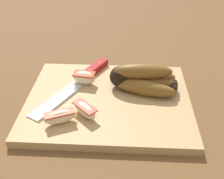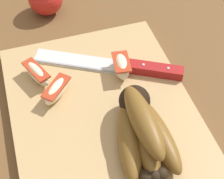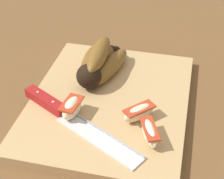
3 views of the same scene
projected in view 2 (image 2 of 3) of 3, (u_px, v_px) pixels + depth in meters
name	position (u px, v px, depth m)	size (l,w,h in m)	color
ground_plane	(102.00, 114.00, 0.61)	(6.00, 6.00, 0.00)	brown
cutting_board	(105.00, 110.00, 0.60)	(0.38, 0.30, 0.02)	tan
banana_bunch	(142.00, 129.00, 0.53)	(0.16, 0.10, 0.07)	black
chefs_knife	(129.00, 67.00, 0.65)	(0.16, 0.26, 0.02)	silver
apple_wedge_near	(121.00, 66.00, 0.63)	(0.06, 0.04, 0.04)	beige
apple_wedge_middle	(57.00, 90.00, 0.60)	(0.06, 0.06, 0.03)	beige
apple_wedge_far	(37.00, 73.00, 0.62)	(0.07, 0.05, 0.03)	beige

